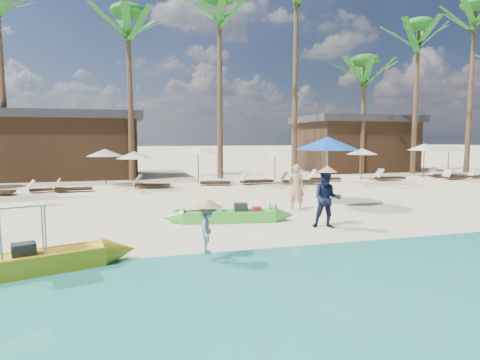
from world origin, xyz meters
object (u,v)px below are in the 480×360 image
object	(u,v)px
green_canoe	(229,216)
blue_umbrella	(328,143)
tourist	(296,187)
yellow_canoe	(12,265)

from	to	relation	value
green_canoe	blue_umbrella	xyz separation A→B (m)	(4.37, 1.97, 2.21)
blue_umbrella	tourist	bearing A→B (deg)	-158.49
yellow_canoe	tourist	bearing A→B (deg)	15.34
green_canoe	yellow_canoe	world-z (taller)	yellow_canoe
yellow_canoe	tourist	size ratio (longest dim) A/B	3.09
green_canoe	yellow_canoe	size ratio (longest dim) A/B	0.89
yellow_canoe	tourist	distance (m)	9.51
yellow_canoe	blue_umbrella	xyz separation A→B (m)	(9.51, 5.73, 2.18)
green_canoe	yellow_canoe	distance (m)	6.37
tourist	yellow_canoe	bearing A→B (deg)	56.55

